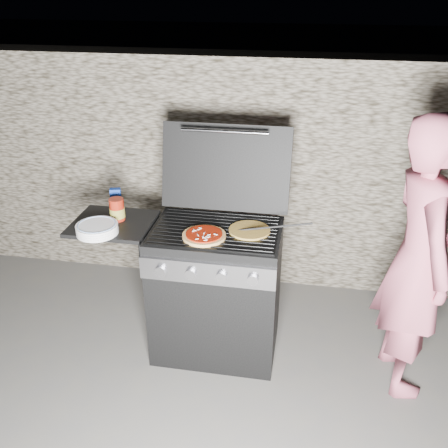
% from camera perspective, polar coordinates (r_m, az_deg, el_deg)
% --- Properties ---
extents(ground, '(50.00, 50.00, 0.00)m').
position_cam_1_polar(ground, '(3.57, -0.81, -13.69)').
color(ground, '#4A4948').
extents(stone_wall, '(8.00, 0.35, 1.80)m').
position_cam_1_polar(stone_wall, '(4.01, 1.93, 6.08)').
color(stone_wall, gray).
rests_on(stone_wall, ground).
extents(gas_grill, '(1.34, 0.79, 0.91)m').
position_cam_1_polar(gas_grill, '(3.34, -5.11, -7.19)').
color(gas_grill, black).
rests_on(gas_grill, ground).
extents(pizza_topped, '(0.35, 0.35, 0.03)m').
position_cam_1_polar(pizza_topped, '(2.96, -2.29, -1.25)').
color(pizza_topped, '#A87E34').
rests_on(pizza_topped, gas_grill).
extents(pizza_plain, '(0.33, 0.33, 0.01)m').
position_cam_1_polar(pizza_plain, '(3.03, 2.93, -0.71)').
color(pizza_plain, '#E8BF53').
rests_on(pizza_plain, gas_grill).
extents(sauce_jar, '(0.11, 0.11, 0.14)m').
position_cam_1_polar(sauce_jar, '(3.24, -12.13, 1.65)').
color(sauce_jar, maroon).
rests_on(sauce_jar, gas_grill).
extents(blue_carton, '(0.08, 0.06, 0.15)m').
position_cam_1_polar(blue_carton, '(3.38, -12.24, 2.78)').
color(blue_carton, navy).
rests_on(blue_carton, gas_grill).
extents(plate_stack, '(0.33, 0.33, 0.06)m').
position_cam_1_polar(plate_stack, '(3.11, -14.30, -0.54)').
color(plate_stack, white).
rests_on(plate_stack, gas_grill).
extents(person, '(0.50, 0.68, 1.70)m').
position_cam_1_polar(person, '(3.05, 21.30, -3.89)').
color(person, '#B15367').
rests_on(person, ground).
extents(tongs, '(0.46, 0.03, 0.09)m').
position_cam_1_polar(tongs, '(3.00, 5.69, -0.33)').
color(tongs, black).
rests_on(tongs, gas_grill).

